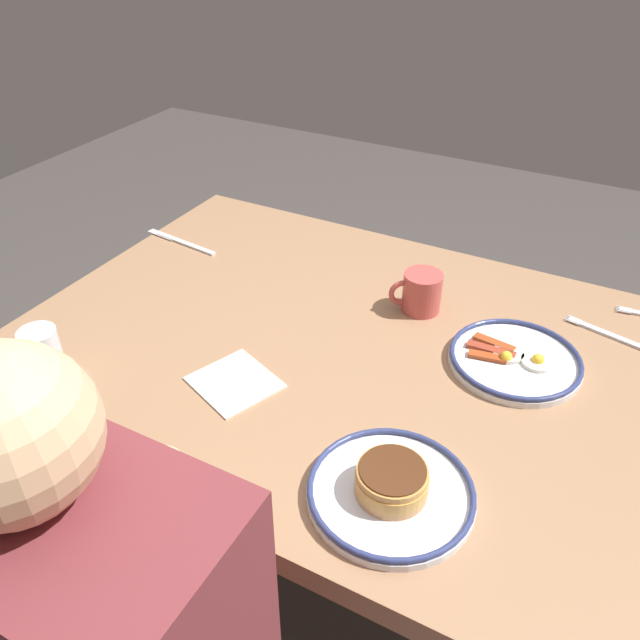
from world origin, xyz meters
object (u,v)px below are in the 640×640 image
(paper_napkin, at_px, (235,382))
(fork_far, at_px, (610,335))
(drinking_glass, at_px, (44,357))
(plate_near_main, at_px, (515,359))
(plate_center_pancakes, at_px, (391,489))
(butter_knife, at_px, (181,242))
(coffee_mug, at_px, (421,292))

(paper_napkin, bearing_deg, fork_far, -141.00)
(drinking_glass, bearing_deg, paper_napkin, -154.73)
(plate_near_main, bearing_deg, fork_far, -129.56)
(plate_near_main, xyz_separation_m, fork_far, (-0.16, -0.19, -0.01))
(drinking_glass, height_order, paper_napkin, drinking_glass)
(plate_center_pancakes, distance_m, fork_far, 0.66)
(drinking_glass, bearing_deg, fork_far, -145.29)
(plate_center_pancakes, bearing_deg, drinking_glass, 3.45)
(fork_far, relative_size, butter_knife, 0.84)
(plate_center_pancakes, bearing_deg, coffee_mug, -73.97)
(fork_far, bearing_deg, plate_center_pancakes, 68.15)
(paper_napkin, distance_m, fork_far, 0.79)
(coffee_mug, bearing_deg, paper_napkin, 61.26)
(coffee_mug, relative_size, paper_napkin, 0.73)
(plate_near_main, height_order, coffee_mug, coffee_mug)
(coffee_mug, bearing_deg, plate_near_main, 158.00)
(fork_far, bearing_deg, coffee_mug, 13.38)
(plate_center_pancakes, distance_m, butter_knife, 0.97)
(drinking_glass, relative_size, butter_knife, 0.47)
(drinking_glass, distance_m, butter_knife, 0.58)
(butter_knife, bearing_deg, drinking_glass, 102.16)
(paper_napkin, height_order, fork_far, fork_far)
(plate_center_pancakes, height_order, drinking_glass, drinking_glass)
(plate_near_main, bearing_deg, coffee_mug, -22.00)
(coffee_mug, bearing_deg, butter_knife, 0.07)
(plate_near_main, relative_size, paper_napkin, 1.74)
(paper_napkin, bearing_deg, drinking_glass, 25.27)
(plate_center_pancakes, relative_size, fork_far, 1.35)
(coffee_mug, distance_m, butter_knife, 0.67)
(plate_near_main, relative_size, plate_center_pancakes, 0.98)
(plate_center_pancakes, xyz_separation_m, fork_far, (-0.25, -0.61, -0.02))
(coffee_mug, height_order, paper_napkin, coffee_mug)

